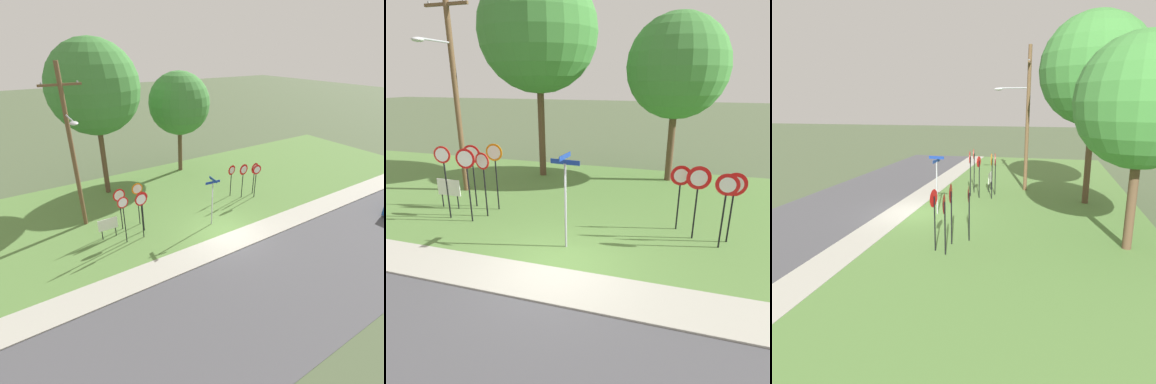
{
  "view_description": "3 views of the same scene",
  "coord_description": "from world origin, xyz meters",
  "views": [
    {
      "loc": [
        -9.29,
        -11.18,
        9.88
      ],
      "look_at": [
        -0.13,
        3.67,
        1.25
      ],
      "focal_mm": 27.44,
      "sensor_mm": 36.0,
      "label": 1
    },
    {
      "loc": [
        3.05,
        -7.92,
        5.24
      ],
      "look_at": [
        -0.35,
        3.26,
        1.27
      ],
      "focal_mm": 31.22,
      "sensor_mm": 36.0,
      "label": 2
    },
    {
      "loc": [
        17.41,
        6.84,
        5.69
      ],
      "look_at": [
        -0.42,
        2.7,
        1.25
      ],
      "focal_mm": 33.82,
      "sensor_mm": 36.0,
      "label": 3
    }
  ],
  "objects": [
    {
      "name": "yield_sign_far_left",
      "position": [
        3.79,
        3.12,
        1.96
      ],
      "size": [
        0.79,
        0.12,
        2.56
      ],
      "rotation": [
        0.0,
        0.0,
        0.09
      ],
      "color": "black",
      "rests_on": "grass_median"
    },
    {
      "name": "grass_median",
      "position": [
        0.0,
        6.0,
        0.02
      ],
      "size": [
        44.0,
        12.0,
        0.04
      ],
      "primitive_type": "cube",
      "color": "#567F3D",
      "rests_on": "ground_plane"
    },
    {
      "name": "ground_plane",
      "position": [
        0.0,
        0.0,
        0.0
      ],
      "size": [
        160.0,
        160.0,
        0.0
      ],
      "primitive_type": "plane",
      "color": "#4C5B3D"
    },
    {
      "name": "yield_sign_far_right",
      "position": [
        4.6,
        2.66,
        1.9
      ],
      "size": [
        0.71,
        0.13,
        2.5
      ],
      "rotation": [
        0.0,
        0.0,
        -0.13
      ],
      "color": "black",
      "rests_on": "grass_median"
    },
    {
      "name": "notice_board",
      "position": [
        -5.99,
        3.2,
        0.87
      ],
      "size": [
        1.1,
        0.07,
        1.25
      ],
      "rotation": [
        0.0,
        0.0,
        -0.02
      ],
      "color": "black",
      "rests_on": "grass_median"
    },
    {
      "name": "oak_tree_left",
      "position": [
        -4.22,
        9.14,
        7.5
      ],
      "size": [
        6.04,
        6.04,
        10.5
      ],
      "color": "brown",
      "rests_on": "grass_median"
    },
    {
      "name": "street_name_post",
      "position": [
        -0.16,
        1.31,
        1.87
      ],
      "size": [
        0.96,
        0.81,
        3.08
      ],
      "rotation": [
        0.0,
        0.0,
        -0.09
      ],
      "color": "#9EA0A8",
      "rests_on": "grass_median"
    },
    {
      "name": "sidewalk_strip",
      "position": [
        0.0,
        -0.8,
        0.03
      ],
      "size": [
        44.0,
        1.6,
        0.06
      ],
      "primitive_type": "cube",
      "color": "#ADAA9E",
      "rests_on": "ground_plane"
    },
    {
      "name": "stop_sign_near_left",
      "position": [
        -4.0,
        2.81,
        1.9
      ],
      "size": [
        0.65,
        0.14,
        2.59
      ],
      "rotation": [
        0.0,
        0.0,
        -0.17
      ],
      "color": "black",
      "rests_on": "grass_median"
    },
    {
      "name": "utility_pole",
      "position": [
        -6.78,
        5.32,
        5.03
      ],
      "size": [
        2.1,
        2.35,
        9.28
      ],
      "color": "brown",
      "rests_on": "grass_median"
    },
    {
      "name": "stop_sign_far_left",
      "position": [
        -4.29,
        2.19,
        2.11
      ],
      "size": [
        0.74,
        0.13,
        2.84
      ],
      "rotation": [
        0.0,
        0.0,
        0.13
      ],
      "color": "black",
      "rests_on": "grass_median"
    },
    {
      "name": "oak_tree_right",
      "position": [
        2.65,
        10.14,
        5.77
      ],
      "size": [
        5.0,
        5.0,
        8.25
      ],
      "color": "brown",
      "rests_on": "grass_median"
    },
    {
      "name": "yield_sign_near_left",
      "position": [
        3.24,
        3.74,
        1.82
      ],
      "size": [
        0.71,
        0.14,
        2.39
      ],
      "rotation": [
        0.0,
        0.0,
        0.16
      ],
      "color": "black",
      "rests_on": "grass_median"
    },
    {
      "name": "stop_sign_far_right",
      "position": [
        -5.3,
        2.23,
        2.09
      ],
      "size": [
        0.64,
        0.13,
        2.87
      ],
      "rotation": [
        0.0,
        0.0,
        0.16
      ],
      "color": "black",
      "rests_on": "grass_median"
    },
    {
      "name": "stop_sign_near_right",
      "position": [
        -5.04,
        3.65,
        1.99
      ],
      "size": [
        0.75,
        0.17,
        2.67
      ],
      "rotation": [
        0.0,
        0.0,
        0.2
      ],
      "color": "black",
      "rests_on": "grass_median"
    },
    {
      "name": "stop_sign_far_center",
      "position": [
        -3.94,
        3.6,
        2.06
      ],
      "size": [
        0.7,
        0.11,
        2.79
      ],
      "rotation": [
        0.0,
        0.0,
        0.07
      ],
      "color": "black",
      "rests_on": "grass_median"
    },
    {
      "name": "yield_sign_near_right",
      "position": [
        4.89,
        3.16,
        1.85
      ],
      "size": [
        0.78,
        0.15,
        2.42
      ],
      "rotation": [
        0.0,
        0.0,
        0.15
      ],
      "color": "black",
      "rests_on": "grass_median"
    }
  ]
}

